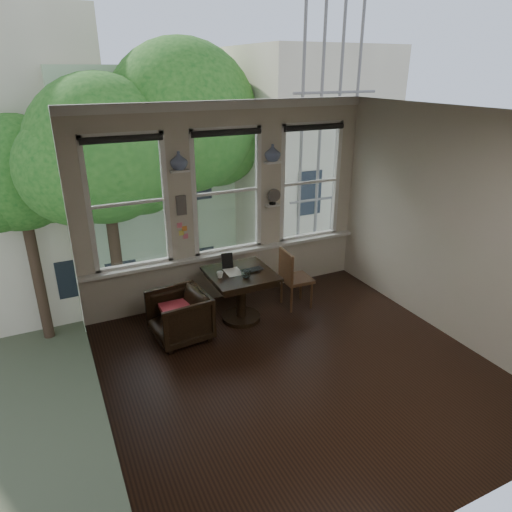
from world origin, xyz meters
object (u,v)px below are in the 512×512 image
laptop (254,271)px  armchair_left (180,316)px  side_chair_right (297,278)px  mug (220,275)px  table (241,296)px

laptop → armchair_left: bearing=179.1°
side_chair_right → laptop: size_ratio=2.76×
armchair_left → mug: mug is taller
side_chair_right → mug: side_chair_right is taller
laptop → mug: size_ratio=3.68×
armchair_left → laptop: 1.20m
table → mug: size_ratio=9.93×
table → mug: mug is taller
laptop → mug: mug is taller
table → armchair_left: (-0.95, -0.11, -0.04)m
mug → side_chair_right: bearing=2.4°
side_chair_right → mug: (-1.26, -0.05, 0.33)m
mug → laptop: bearing=-4.8°
armchair_left → mug: (0.63, 0.08, 0.46)m
armchair_left → mug: bearing=91.7°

